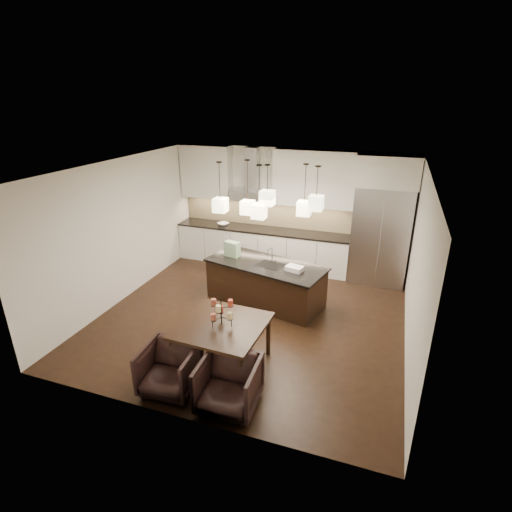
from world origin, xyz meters
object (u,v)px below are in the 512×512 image
(island_body, at_px, (265,284))
(refrigerator, at_px, (380,236))
(dining_table, at_px, (223,345))
(armchair_left, at_px, (170,369))
(armchair_right, at_px, (229,385))

(island_body, bearing_deg, refrigerator, 54.27)
(refrigerator, distance_m, dining_table, 4.50)
(refrigerator, distance_m, island_body, 2.78)
(armchair_left, bearing_deg, armchair_right, -6.42)
(armchair_right, bearing_deg, dining_table, 116.44)
(refrigerator, height_order, dining_table, refrigerator)
(refrigerator, distance_m, armchair_left, 5.37)
(refrigerator, bearing_deg, armchair_left, -118.19)
(island_body, bearing_deg, dining_table, -75.89)
(refrigerator, relative_size, armchair_right, 2.73)
(armchair_left, relative_size, armchair_right, 0.97)
(dining_table, height_order, armchair_right, dining_table)
(island_body, xyz_separation_m, armchair_right, (0.45, -2.97, -0.04))
(refrigerator, xyz_separation_m, armchair_right, (-1.59, -4.73, -0.72))
(island_body, relative_size, armchair_left, 2.99)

